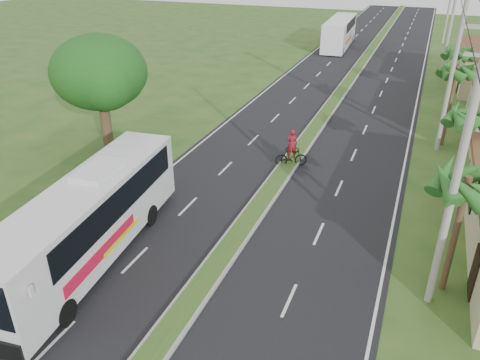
% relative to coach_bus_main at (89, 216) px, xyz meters
% --- Properties ---
extents(ground, '(180.00, 180.00, 0.00)m').
position_rel_coach_bus_main_xyz_m(ground, '(5.21, 0.45, -2.14)').
color(ground, '#274F1D').
rests_on(ground, ground).
extents(road_asphalt, '(14.00, 160.00, 0.02)m').
position_rel_coach_bus_main_xyz_m(road_asphalt, '(5.21, 20.45, -2.13)').
color(road_asphalt, black).
rests_on(road_asphalt, ground).
extents(median_strip, '(1.20, 160.00, 0.18)m').
position_rel_coach_bus_main_xyz_m(median_strip, '(5.21, 20.45, -2.04)').
color(median_strip, gray).
rests_on(median_strip, ground).
extents(lane_edge_left, '(0.12, 160.00, 0.01)m').
position_rel_coach_bus_main_xyz_m(lane_edge_left, '(-1.49, 20.45, -2.14)').
color(lane_edge_left, silver).
rests_on(lane_edge_left, ground).
extents(lane_edge_right, '(0.12, 160.00, 0.01)m').
position_rel_coach_bus_main_xyz_m(lane_edge_right, '(11.91, 20.45, -2.14)').
color(lane_edge_right, silver).
rests_on(lane_edge_right, ground).
extents(palm_verge_a, '(2.40, 2.40, 5.45)m').
position_rel_coach_bus_main_xyz_m(palm_verge_a, '(14.21, 3.45, 2.60)').
color(palm_verge_a, '#473321').
rests_on(palm_verge_a, ground).
extents(palm_verge_b, '(2.40, 2.40, 5.05)m').
position_rel_coach_bus_main_xyz_m(palm_verge_b, '(14.61, 12.45, 2.22)').
color(palm_verge_b, '#473321').
rests_on(palm_verge_b, ground).
extents(palm_verge_c, '(2.40, 2.40, 5.85)m').
position_rel_coach_bus_main_xyz_m(palm_verge_c, '(14.01, 19.45, 2.98)').
color(palm_verge_c, '#473321').
rests_on(palm_verge_c, ground).
extents(palm_verge_d, '(2.40, 2.40, 5.25)m').
position_rel_coach_bus_main_xyz_m(palm_verge_d, '(14.51, 28.45, 2.41)').
color(palm_verge_d, '#473321').
rests_on(palm_verge_d, ground).
extents(shade_tree, '(6.30, 6.00, 7.54)m').
position_rel_coach_bus_main_xyz_m(shade_tree, '(-6.91, 10.47, 2.89)').
color(shade_tree, '#473321').
rests_on(shade_tree, ground).
extents(utility_pole_a, '(1.60, 0.28, 11.00)m').
position_rel_coach_bus_main_xyz_m(utility_pole_a, '(13.71, 2.45, 3.53)').
color(utility_pole_a, gray).
rests_on(utility_pole_a, ground).
extents(utility_pole_b, '(3.20, 0.28, 12.00)m').
position_rel_coach_bus_main_xyz_m(utility_pole_b, '(13.68, 18.45, 4.12)').
color(utility_pole_b, gray).
rests_on(utility_pole_b, ground).
extents(utility_pole_c, '(1.60, 0.28, 11.00)m').
position_rel_coach_bus_main_xyz_m(utility_pole_c, '(13.71, 38.45, 3.53)').
color(utility_pole_c, gray).
rests_on(utility_pole_c, ground).
extents(utility_pole_d, '(1.60, 0.28, 10.50)m').
position_rel_coach_bus_main_xyz_m(utility_pole_d, '(13.71, 58.45, 3.28)').
color(utility_pole_d, gray).
rests_on(utility_pole_d, ground).
extents(coach_bus_main, '(3.74, 12.22, 3.89)m').
position_rel_coach_bus_main_xyz_m(coach_bus_main, '(0.00, 0.00, 0.00)').
color(coach_bus_main, silver).
rests_on(coach_bus_main, ground).
extents(coach_bus_far, '(3.31, 12.65, 3.65)m').
position_rel_coach_bus_main_xyz_m(coach_bus_far, '(0.84, 50.52, -0.07)').
color(coach_bus_far, white).
rests_on(coach_bus_far, ground).
extents(motorcyclist, '(2.02, 1.27, 2.40)m').
position_rel_coach_bus_main_xyz_m(motorcyclist, '(5.32, 12.35, -1.28)').
color(motorcyclist, black).
rests_on(motorcyclist, ground).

